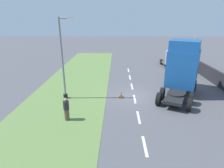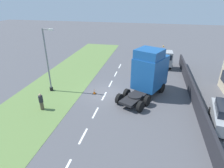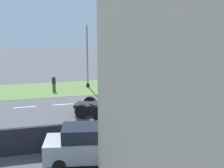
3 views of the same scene
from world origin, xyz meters
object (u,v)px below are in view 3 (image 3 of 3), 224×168
at_px(lorry_cab, 133,85).
at_px(parked_car, 89,145).
at_px(lamp_post, 88,59).
at_px(pedestrian, 54,84).
at_px(traffic_cone_lead, 99,95).

bearing_deg(lorry_cab, parked_car, -10.17).
height_order(lorry_cab, lamp_post, lamp_post).
distance_m(pedestrian, traffic_cone_lead, 5.57).
xyz_separation_m(lorry_cab, parked_car, (6.31, -4.46, -1.51)).
xyz_separation_m(pedestrian, traffic_cone_lead, (3.86, 3.98, -0.53)).
height_order(lamp_post, pedestrian, lamp_post).
xyz_separation_m(lamp_post, pedestrian, (1.01, -3.72, -2.28)).
bearing_deg(pedestrian, lorry_cab, 29.78).
bearing_deg(lorry_cab, lamp_post, -145.69).
relative_size(lorry_cab, parked_car, 1.45).
height_order(parked_car, traffic_cone_lead, parked_car).
distance_m(parked_car, traffic_cone_lead, 12.31).
distance_m(lorry_cab, traffic_cone_lead, 6.19).
distance_m(lorry_cab, pedestrian, 11.04).
bearing_deg(pedestrian, parked_car, 3.48).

